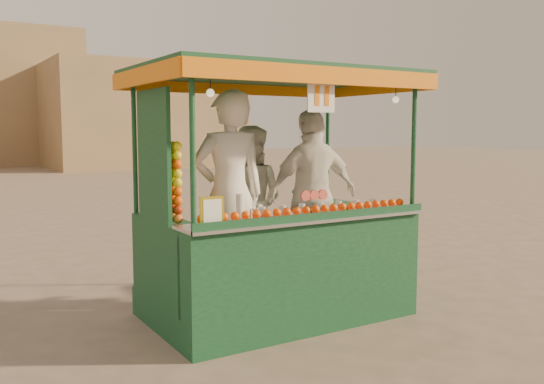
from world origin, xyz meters
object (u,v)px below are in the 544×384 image
juice_cart (274,240)px  vendor_left (229,194)px  vendor_middle (249,202)px  vendor_right (313,194)px

juice_cart → vendor_left: 0.64m
juice_cart → vendor_middle: bearing=83.8°
vendor_left → juice_cart: bearing=177.6°
vendor_left → vendor_right: 1.06m
juice_cart → vendor_right: 0.75m
vendor_middle → vendor_right: (0.54, -0.40, 0.08)m
vendor_right → juice_cart: bearing=24.5°
juice_cart → vendor_middle: (0.07, 0.63, 0.30)m
juice_cart → vendor_right: juice_cart is taller
juice_cart → vendor_left: (-0.44, 0.08, 0.46)m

